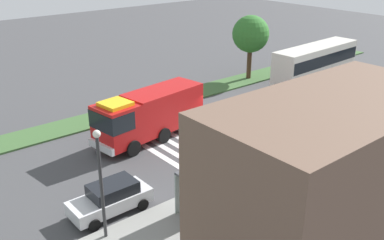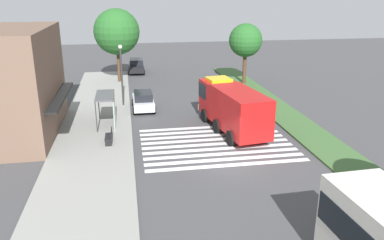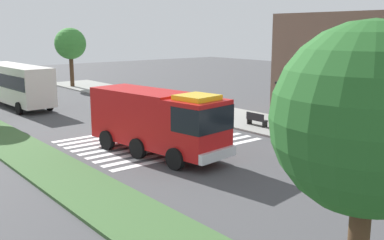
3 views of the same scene
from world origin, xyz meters
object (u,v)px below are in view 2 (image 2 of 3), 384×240
object	(u,v)px
parked_car_mid	(143,101)
bench_near_shelter	(110,136)
parked_car_east	(136,66)
median_tree_west	(246,41)
bus_stop_shelter	(110,103)
street_lamp	(121,70)
sidewalk_tree_center	(117,32)
fire_truck	(231,105)

from	to	relation	value
parked_car_mid	bench_near_shelter	distance (m)	8.59
parked_car_east	median_tree_west	size ratio (longest dim) A/B	0.67
bus_stop_shelter	street_lamp	distance (m)	5.78
bench_near_shelter	sidewalk_tree_center	world-z (taller)	sidewalk_tree_center
bus_stop_shelter	median_tree_west	bearing A→B (deg)	-50.00
street_lamp	median_tree_west	distance (m)	15.54
parked_car_mid	bench_near_shelter	world-z (taller)	parked_car_mid
parked_car_mid	street_lamp	distance (m)	3.45
street_lamp	median_tree_west	size ratio (longest dim) A/B	0.83
bench_near_shelter	median_tree_west	xyz separation A→B (m)	(16.43, -14.80, 4.40)
bench_near_shelter	median_tree_west	world-z (taller)	median_tree_west
sidewalk_tree_center	median_tree_west	size ratio (longest dim) A/B	1.24
street_lamp	bench_near_shelter	bearing A→B (deg)	174.05
parked_car_mid	parked_car_east	bearing A→B (deg)	-0.32
parked_car_mid	street_lamp	bearing A→B (deg)	52.94
parked_car_east	bus_stop_shelter	world-z (taller)	bus_stop_shelter
sidewalk_tree_center	street_lamp	bearing A→B (deg)	-177.76
street_lamp	parked_car_mid	bearing A→B (deg)	-126.74
parked_car_east	sidewalk_tree_center	distance (m)	7.65
fire_truck	median_tree_west	world-z (taller)	median_tree_west
parked_car_mid	bus_stop_shelter	distance (m)	5.09
fire_truck	street_lamp	world-z (taller)	street_lamp
parked_car_mid	bus_stop_shelter	xyz separation A→B (m)	(-4.12, 2.81, 1.03)
parked_car_east	bench_near_shelter	xyz separation A→B (m)	(-25.11, 2.79, -0.35)
parked_car_east	street_lamp	distance (m)	15.95
median_tree_west	fire_truck	bearing A→B (deg)	159.40
parked_car_east	street_lamp	world-z (taller)	street_lamp
bench_near_shelter	fire_truck	bearing A→B (deg)	-80.67
parked_car_mid	median_tree_west	distance (m)	15.18
parked_car_mid	sidewalk_tree_center	distance (m)	12.81
bench_near_shelter	street_lamp	distance (m)	9.94
median_tree_west	parked_car_mid	bearing A→B (deg)	124.69
street_lamp	sidewalk_tree_center	xyz separation A→B (m)	(10.23, 0.40, 2.40)
parked_car_mid	street_lamp	size ratio (longest dim) A/B	0.78
parked_car_mid	parked_car_east	distance (m)	16.99
bus_stop_shelter	bench_near_shelter	size ratio (longest dim) A/B	2.19
parked_car_east	bench_near_shelter	world-z (taller)	parked_car_east
parked_car_mid	median_tree_west	xyz separation A→B (m)	(8.31, -12.01, 4.14)
street_lamp	sidewalk_tree_center	distance (m)	10.52
fire_truck	street_lamp	distance (m)	11.52
bus_stop_shelter	bench_near_shelter	distance (m)	4.20
parked_car_east	bus_stop_shelter	bearing A→B (deg)	173.79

